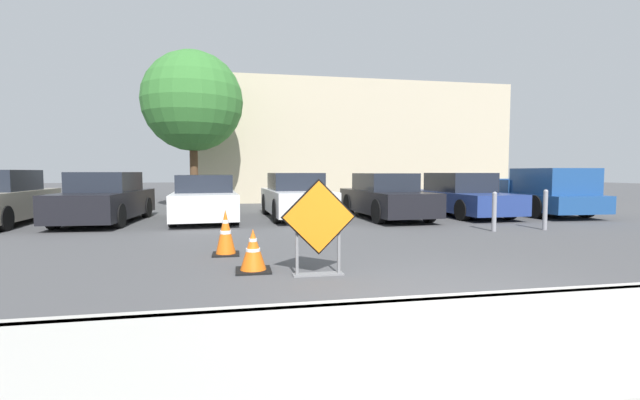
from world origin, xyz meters
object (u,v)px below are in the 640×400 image
(road_closed_sign, at_px, (319,225))
(bollard_second, at_px, (545,209))
(parked_car_second, at_px, (105,199))
(parked_car_fifth, at_px, (385,197))
(parked_car_fourth, at_px, (296,197))
(parked_car_sixth, at_px, (460,196))
(parked_car_third, at_px, (205,200))
(traffic_cone_second, at_px, (226,233))
(pickup_truck, at_px, (536,194))
(bollard_nearest, at_px, (494,210))
(traffic_cone_nearest, at_px, (253,251))

(road_closed_sign, bearing_deg, bollard_second, 28.98)
(parked_car_second, distance_m, parked_car_fifth, 8.49)
(parked_car_fourth, xyz_separation_m, parked_car_sixth, (5.65, -0.27, -0.02))
(road_closed_sign, height_order, parked_car_second, parked_car_second)
(parked_car_third, bearing_deg, road_closed_sign, 102.22)
(traffic_cone_second, relative_size, pickup_truck, 0.15)
(traffic_cone_second, xyz_separation_m, bollard_nearest, (6.52, 1.83, 0.13))
(traffic_cone_second, height_order, parked_car_second, parked_car_second)
(parked_car_third, height_order, bollard_second, parked_car_third)
(pickup_truck, xyz_separation_m, bollard_second, (-2.57, -3.68, -0.17))
(parked_car_fifth, bearing_deg, parked_car_second, -5.43)
(parked_car_sixth, bearing_deg, parked_car_fifth, 4.97)
(traffic_cone_second, xyz_separation_m, parked_car_fourth, (2.06, 5.91, 0.28))
(parked_car_second, bearing_deg, parked_car_fourth, -174.03)
(parked_car_sixth, distance_m, bollard_second, 3.82)
(parked_car_sixth, xyz_separation_m, bollard_nearest, (-1.20, -3.81, -0.14))
(parked_car_third, distance_m, pickup_truck, 11.30)
(parked_car_second, bearing_deg, traffic_cone_nearest, 123.17)
(traffic_cone_nearest, bearing_deg, parked_car_third, 99.78)
(parked_car_second, distance_m, bollard_nearest, 10.81)
(road_closed_sign, relative_size, parked_car_second, 0.31)
(traffic_cone_nearest, relative_size, traffic_cone_second, 0.78)
(traffic_cone_nearest, distance_m, parked_car_third, 7.10)
(traffic_cone_nearest, height_order, parked_car_sixth, parked_car_sixth)
(parked_car_fourth, bearing_deg, traffic_cone_nearest, 74.45)
(traffic_cone_nearest, height_order, pickup_truck, pickup_truck)
(parked_car_third, height_order, bollard_nearest, parked_car_third)
(pickup_truck, bearing_deg, parked_car_third, 1.04)
(traffic_cone_second, relative_size, parked_car_second, 0.19)
(bollard_second, bearing_deg, parked_car_second, 161.69)
(parked_car_fourth, bearing_deg, bollard_nearest, 134.54)
(bollard_second, bearing_deg, pickup_truck, 55.07)
(parked_car_second, height_order, bollard_nearest, parked_car_second)
(traffic_cone_nearest, xyz_separation_m, traffic_cone_second, (-0.44, 1.38, 0.09))
(traffic_cone_nearest, bearing_deg, pickup_truck, 34.32)
(traffic_cone_nearest, xyz_separation_m, parked_car_third, (-1.20, 6.99, 0.34))
(parked_car_third, bearing_deg, parked_car_fourth, -177.51)
(road_closed_sign, distance_m, parked_car_sixth, 9.82)
(road_closed_sign, bearing_deg, pickup_truck, 38.64)
(traffic_cone_second, bearing_deg, pickup_truck, 27.63)
(traffic_cone_nearest, xyz_separation_m, bollard_nearest, (6.08, 3.21, 0.21))
(traffic_cone_nearest, distance_m, bollard_second, 8.19)
(road_closed_sign, xyz_separation_m, bollard_nearest, (5.17, 3.66, -0.21))
(traffic_cone_nearest, bearing_deg, parked_car_fifth, 56.29)
(parked_car_second, bearing_deg, road_closed_sign, 126.81)
(traffic_cone_second, height_order, bollard_second, bollard_second)
(road_closed_sign, xyz_separation_m, parked_car_second, (-4.94, 7.49, -0.05))
(traffic_cone_second, bearing_deg, traffic_cone_nearest, -72.40)
(parked_car_third, distance_m, bollard_nearest, 8.21)
(bollard_nearest, bearing_deg, traffic_cone_nearest, -152.14)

